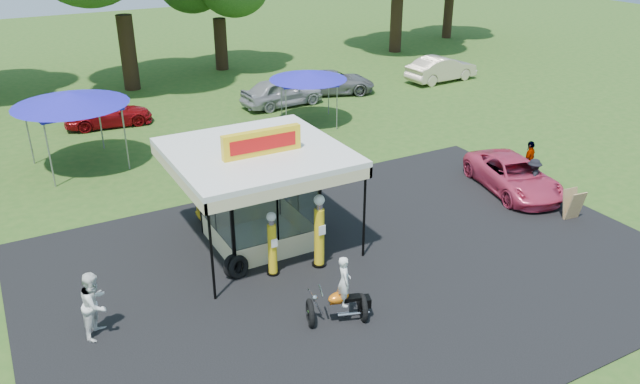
{
  "coord_description": "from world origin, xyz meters",
  "views": [
    {
      "loc": [
        -9.22,
        -12.36,
        10.47
      ],
      "look_at": [
        -0.2,
        4.0,
        1.88
      ],
      "focal_mm": 35.0,
      "sensor_mm": 36.0,
      "label": 1
    }
  ],
  "objects_px": {
    "spectator_west": "(95,304)",
    "bg_car_e": "(441,69)",
    "tent_west": "(70,99)",
    "gas_pump_right": "(319,233)",
    "spectator_east_b": "(529,161)",
    "gas_pump_left": "(272,245)",
    "tent_east": "(308,75)",
    "a_frame_sign": "(573,205)",
    "spectator_east_a": "(533,177)",
    "bg_car_d": "(334,82)",
    "bg_car_b": "(108,114)",
    "kiosk_car": "(235,204)",
    "bg_car_c": "(282,92)",
    "pink_sedan": "(514,175)",
    "gas_station_kiosk": "(258,195)",
    "motorcycle": "(342,296)"
  },
  "relations": [
    {
      "from": "bg_car_b",
      "to": "kiosk_car",
      "type": "bearing_deg",
      "value": -166.77
    },
    {
      "from": "tent_west",
      "to": "spectator_east_b",
      "type": "bearing_deg",
      "value": -33.25
    },
    {
      "from": "gas_pump_right",
      "to": "a_frame_sign",
      "type": "relative_size",
      "value": 2.21
    },
    {
      "from": "gas_station_kiosk",
      "to": "kiosk_car",
      "type": "height_order",
      "value": "gas_station_kiosk"
    },
    {
      "from": "bg_car_b",
      "to": "bg_car_e",
      "type": "distance_m",
      "value": 21.02
    },
    {
      "from": "gas_pump_right",
      "to": "spectator_east_a",
      "type": "distance_m",
      "value": 9.99
    },
    {
      "from": "spectator_east_b",
      "to": "tent_west",
      "type": "height_order",
      "value": "tent_west"
    },
    {
      "from": "gas_pump_right",
      "to": "bg_car_d",
      "type": "bearing_deg",
      "value": 58.72
    },
    {
      "from": "motorcycle",
      "to": "tent_east",
      "type": "height_order",
      "value": "tent_east"
    },
    {
      "from": "bg_car_d",
      "to": "bg_car_b",
      "type": "bearing_deg",
      "value": 108.36
    },
    {
      "from": "kiosk_car",
      "to": "tent_east",
      "type": "height_order",
      "value": "tent_east"
    },
    {
      "from": "tent_west",
      "to": "spectator_west",
      "type": "bearing_deg",
      "value": -97.51
    },
    {
      "from": "motorcycle",
      "to": "pink_sedan",
      "type": "relative_size",
      "value": 0.43
    },
    {
      "from": "a_frame_sign",
      "to": "spectator_east_a",
      "type": "relative_size",
      "value": 0.75
    },
    {
      "from": "gas_station_kiosk",
      "to": "tent_east",
      "type": "height_order",
      "value": "gas_station_kiosk"
    },
    {
      "from": "bg_car_b",
      "to": "bg_car_e",
      "type": "relative_size",
      "value": 0.9
    },
    {
      "from": "spectator_west",
      "to": "bg_car_e",
      "type": "bearing_deg",
      "value": -21.1
    },
    {
      "from": "bg_car_c",
      "to": "gas_pump_left",
      "type": "bearing_deg",
      "value": 149.35
    },
    {
      "from": "gas_pump_left",
      "to": "bg_car_c",
      "type": "bearing_deg",
      "value": 63.4
    },
    {
      "from": "gas_station_kiosk",
      "to": "gas_pump_left",
      "type": "distance_m",
      "value": 2.29
    },
    {
      "from": "gas_pump_left",
      "to": "tent_east",
      "type": "height_order",
      "value": "tent_east"
    },
    {
      "from": "gas_station_kiosk",
      "to": "gas_pump_left",
      "type": "relative_size",
      "value": 2.49
    },
    {
      "from": "gas_pump_right",
      "to": "bg_car_e",
      "type": "distance_m",
      "value": 24.44
    },
    {
      "from": "kiosk_car",
      "to": "spectator_west",
      "type": "xyz_separation_m",
      "value": [
        -5.81,
        -4.75,
        0.47
      ]
    },
    {
      "from": "spectator_east_b",
      "to": "a_frame_sign",
      "type": "bearing_deg",
      "value": 43.88
    },
    {
      "from": "bg_car_d",
      "to": "tent_east",
      "type": "xyz_separation_m",
      "value": [
        -4.02,
        -4.3,
        1.85
      ]
    },
    {
      "from": "bg_car_e",
      "to": "tent_west",
      "type": "bearing_deg",
      "value": 95.54
    },
    {
      "from": "spectator_east_a",
      "to": "gas_pump_left",
      "type": "bearing_deg",
      "value": -29.6
    },
    {
      "from": "pink_sedan",
      "to": "tent_east",
      "type": "xyz_separation_m",
      "value": [
        -3.12,
        11.66,
        1.87
      ]
    },
    {
      "from": "kiosk_car",
      "to": "bg_car_b",
      "type": "height_order",
      "value": "bg_car_b"
    },
    {
      "from": "bg_car_d",
      "to": "tent_west",
      "type": "bearing_deg",
      "value": 126.71
    },
    {
      "from": "pink_sedan",
      "to": "spectator_west",
      "type": "xyz_separation_m",
      "value": [
        -16.42,
        -1.5,
        0.27
      ]
    },
    {
      "from": "bg_car_e",
      "to": "tent_east",
      "type": "distance_m",
      "value": 12.25
    },
    {
      "from": "bg_car_d",
      "to": "tent_west",
      "type": "xyz_separation_m",
      "value": [
        -15.66,
        -4.85,
        2.36
      ]
    },
    {
      "from": "gas_pump_left",
      "to": "tent_east",
      "type": "xyz_separation_m",
      "value": [
        7.98,
        12.72,
        1.5
      ]
    },
    {
      "from": "pink_sedan",
      "to": "bg_car_c",
      "type": "distance_m",
      "value": 15.39
    },
    {
      "from": "spectator_west",
      "to": "bg_car_c",
      "type": "xyz_separation_m",
      "value": [
        13.42,
        16.59,
        -0.14
      ]
    },
    {
      "from": "gas_pump_left",
      "to": "gas_station_kiosk",
      "type": "bearing_deg",
      "value": 77.02
    },
    {
      "from": "kiosk_car",
      "to": "bg_car_e",
      "type": "distance_m",
      "value": 22.49
    },
    {
      "from": "gas_pump_right",
      "to": "tent_west",
      "type": "height_order",
      "value": "tent_west"
    },
    {
      "from": "spectator_east_a",
      "to": "tent_east",
      "type": "bearing_deg",
      "value": -105.83
    },
    {
      "from": "a_frame_sign",
      "to": "pink_sedan",
      "type": "bearing_deg",
      "value": 98.04
    },
    {
      "from": "tent_west",
      "to": "tent_east",
      "type": "relative_size",
      "value": 1.2
    },
    {
      "from": "gas_station_kiosk",
      "to": "tent_east",
      "type": "bearing_deg",
      "value": 54.79
    },
    {
      "from": "pink_sedan",
      "to": "bg_car_d",
      "type": "relative_size",
      "value": 0.98
    },
    {
      "from": "bg_car_c",
      "to": "spectator_west",
      "type": "bearing_deg",
      "value": 136.99
    },
    {
      "from": "a_frame_sign",
      "to": "bg_car_c",
      "type": "relative_size",
      "value": 0.24
    },
    {
      "from": "a_frame_sign",
      "to": "bg_car_d",
      "type": "distance_m",
      "value": 18.87
    },
    {
      "from": "pink_sedan",
      "to": "spectator_east_b",
      "type": "height_order",
      "value": "spectator_east_b"
    },
    {
      "from": "spectator_west",
      "to": "bg_car_b",
      "type": "bearing_deg",
      "value": 22.71
    }
  ]
}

